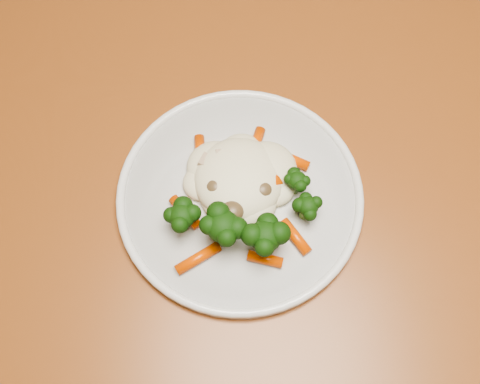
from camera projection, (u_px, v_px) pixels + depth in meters
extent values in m
cube|color=#954F22|center=(295.00, 219.00, 0.70)|extent=(1.19, 0.83, 0.04)
cylinder|color=silver|center=(240.00, 197.00, 0.69)|extent=(0.28, 0.28, 0.01)
ellipsoid|color=#EFE5BF|center=(239.00, 174.00, 0.67)|extent=(0.12, 0.11, 0.05)
ellipsoid|color=black|center=(183.00, 220.00, 0.65)|extent=(0.05, 0.05, 0.04)
ellipsoid|color=black|center=(223.00, 232.00, 0.64)|extent=(0.06, 0.06, 0.05)
ellipsoid|color=black|center=(265.00, 241.00, 0.63)|extent=(0.06, 0.06, 0.05)
ellipsoid|color=black|center=(307.00, 209.00, 0.66)|extent=(0.04, 0.04, 0.03)
ellipsoid|color=black|center=(296.00, 184.00, 0.67)|extent=(0.04, 0.04, 0.03)
cylinder|color=#EF5205|center=(200.00, 154.00, 0.70)|extent=(0.01, 0.05, 0.01)
cylinder|color=#EF5205|center=(255.00, 145.00, 0.70)|extent=(0.03, 0.05, 0.01)
cylinder|color=#EF5205|center=(289.00, 158.00, 0.69)|extent=(0.05, 0.04, 0.01)
cylinder|color=#EF5205|center=(185.00, 212.00, 0.67)|extent=(0.04, 0.04, 0.01)
cylinder|color=#EF5205|center=(198.00, 258.00, 0.64)|extent=(0.05, 0.04, 0.01)
cylinder|color=#EF5205|center=(265.00, 259.00, 0.64)|extent=(0.04, 0.02, 0.01)
cylinder|color=#EF5205|center=(295.00, 237.00, 0.65)|extent=(0.03, 0.04, 0.01)
cylinder|color=#EF5205|center=(271.00, 171.00, 0.67)|extent=(0.02, 0.04, 0.01)
ellipsoid|color=brown|center=(252.00, 181.00, 0.67)|extent=(0.03, 0.03, 0.02)
ellipsoid|color=brown|center=(262.00, 189.00, 0.66)|extent=(0.02, 0.02, 0.02)
ellipsoid|color=brown|center=(216.00, 187.00, 0.66)|extent=(0.03, 0.03, 0.02)
ellipsoid|color=brown|center=(232.00, 211.00, 0.65)|extent=(0.03, 0.03, 0.02)
ellipsoid|color=brown|center=(246.00, 181.00, 0.67)|extent=(0.03, 0.03, 0.02)
cube|color=tan|center=(227.00, 158.00, 0.68)|extent=(0.03, 0.02, 0.01)
cube|color=tan|center=(251.00, 154.00, 0.68)|extent=(0.03, 0.02, 0.01)
cube|color=tan|center=(205.00, 161.00, 0.68)|extent=(0.02, 0.02, 0.01)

